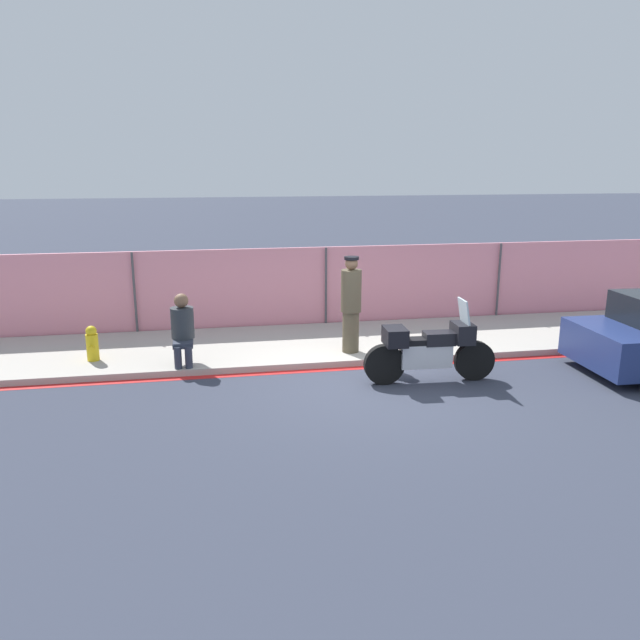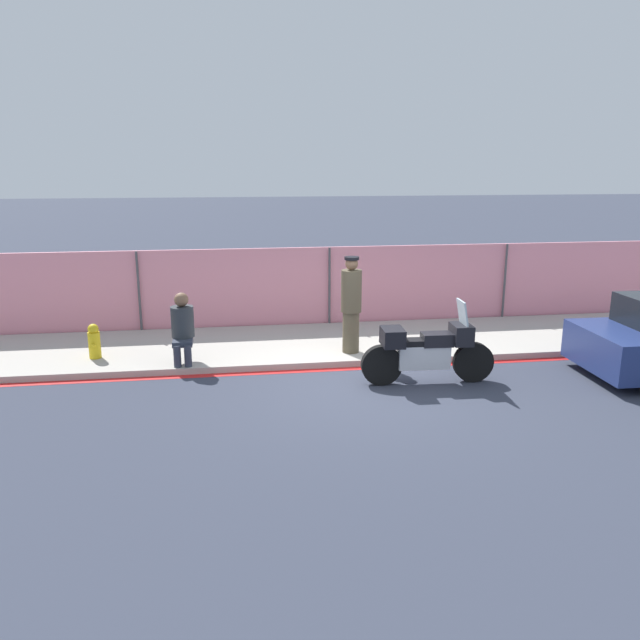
# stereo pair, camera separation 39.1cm
# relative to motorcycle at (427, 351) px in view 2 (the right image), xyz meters

# --- Properties ---
(ground_plane) EXTENTS (120.00, 120.00, 0.00)m
(ground_plane) POSITION_rel_motorcycle_xyz_m (-1.06, 0.03, -0.58)
(ground_plane) COLOR #333847
(sidewalk) EXTENTS (31.01, 2.85, 0.12)m
(sidewalk) POSITION_rel_motorcycle_xyz_m (-1.06, 2.44, -0.52)
(sidewalk) COLOR #ADA89E
(sidewalk) RESTS_ON ground_plane
(curb_paint_stripe) EXTENTS (31.01, 0.18, 0.01)m
(curb_paint_stripe) POSITION_rel_motorcycle_xyz_m (-1.06, 0.93, -0.58)
(curb_paint_stripe) COLOR red
(curb_paint_stripe) RESTS_ON ground_plane
(storefront_fence) EXTENTS (29.46, 0.17, 1.85)m
(storefront_fence) POSITION_rel_motorcycle_xyz_m (-1.06, 3.96, 0.35)
(storefront_fence) COLOR pink
(storefront_fence) RESTS_ON ground_plane
(motorcycle) EXTENTS (2.30, 0.56, 1.45)m
(motorcycle) POSITION_rel_motorcycle_xyz_m (0.00, 0.00, 0.00)
(motorcycle) COLOR black
(motorcycle) RESTS_ON ground_plane
(officer_standing) EXTENTS (0.39, 0.39, 1.86)m
(officer_standing) POSITION_rel_motorcycle_xyz_m (-1.01, 1.58, 0.49)
(officer_standing) COLOR brown
(officer_standing) RESTS_ON sidewalk
(person_seated_on_curb) EXTENTS (0.42, 0.68, 1.28)m
(person_seated_on_curb) POSITION_rel_motorcycle_xyz_m (-4.17, 1.47, 0.24)
(person_seated_on_curb) COLOR #2D3342
(person_seated_on_curb) RESTS_ON sidewalk
(fire_hydrant) EXTENTS (0.22, 0.28, 0.66)m
(fire_hydrant) POSITION_rel_motorcycle_xyz_m (-5.83, 1.90, -0.13)
(fire_hydrant) COLOR gold
(fire_hydrant) RESTS_ON sidewalk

